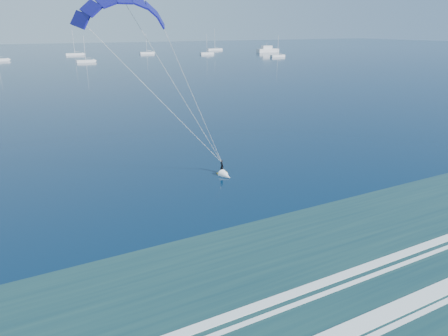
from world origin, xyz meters
TOP-DOWN VIEW (x-y plane):
  - kitesurfer_rig at (-2.02, 27.25)m, footprint 17.34×9.24m
  - motor_yacht at (136.40, 221.77)m, footprint 15.14×4.04m
  - sailboat_3 at (16.46, 194.32)m, footprint 8.49×2.40m
  - sailboat_4 at (60.86, 242.01)m, footprint 8.86×2.40m
  - sailboat_5 at (92.11, 221.40)m, footprint 8.52×2.40m
  - sailboat_6 at (117.08, 182.42)m, footprint 8.60×2.40m
  - sailboat_7 at (19.50, 249.90)m, footprint 10.26×2.40m
  - sailboat_8 at (116.70, 260.14)m, footprint 11.20×2.40m

SIDE VIEW (x-z plane):
  - sailboat_6 at x=117.08m, z-range -5.15..6.51m
  - sailboat_5 at x=92.11m, z-range -5.15..6.51m
  - sailboat_4 at x=60.86m, z-range -5.33..6.70m
  - sailboat_3 at x=16.46m, z-range -5.22..6.59m
  - sailboat_7 at x=19.50m, z-range -6.20..7.59m
  - sailboat_8 at x=116.70m, z-range -6.62..8.02m
  - motor_yacht at x=136.40m, z-range -1.47..4.77m
  - kitesurfer_rig at x=-2.02m, z-range 0.05..19.14m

